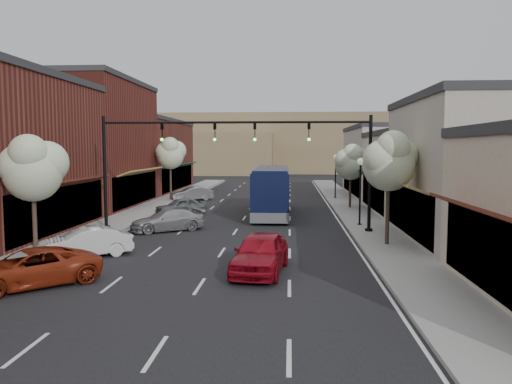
% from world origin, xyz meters
% --- Properties ---
extents(ground, '(160.00, 160.00, 0.00)m').
position_xyz_m(ground, '(0.00, 0.00, 0.00)').
color(ground, black).
rests_on(ground, ground).
extents(sidewalk_left, '(2.80, 73.00, 0.15)m').
position_xyz_m(sidewalk_left, '(-8.40, 18.50, 0.07)').
color(sidewalk_left, gray).
rests_on(sidewalk_left, ground).
extents(sidewalk_right, '(2.80, 73.00, 0.15)m').
position_xyz_m(sidewalk_right, '(8.40, 18.50, 0.07)').
color(sidewalk_right, gray).
rests_on(sidewalk_right, ground).
extents(curb_left, '(0.25, 73.00, 0.17)m').
position_xyz_m(curb_left, '(-7.00, 18.50, 0.07)').
color(curb_left, gray).
rests_on(curb_left, ground).
extents(curb_right, '(0.25, 73.00, 0.17)m').
position_xyz_m(curb_right, '(7.00, 18.50, 0.07)').
color(curb_right, gray).
rests_on(curb_right, ground).
extents(bldg_left_midfar, '(10.14, 14.10, 10.90)m').
position_xyz_m(bldg_left_midfar, '(-14.24, 20.00, 5.40)').
color(bldg_left_midfar, maroon).
rests_on(bldg_left_midfar, ground).
extents(bldg_left_far, '(10.14, 18.10, 8.40)m').
position_xyz_m(bldg_left_far, '(-14.22, 36.00, 4.16)').
color(bldg_left_far, maroon).
rests_on(bldg_left_far, ground).
extents(bldg_right_midnear, '(9.14, 12.10, 7.90)m').
position_xyz_m(bldg_right_midnear, '(13.72, 6.00, 3.91)').
color(bldg_right_midnear, '#B2A798').
rests_on(bldg_right_midnear, ground).
extents(bldg_right_midfar, '(9.14, 12.10, 6.40)m').
position_xyz_m(bldg_right_midfar, '(13.70, 18.00, 3.17)').
color(bldg_right_midfar, beige).
rests_on(bldg_right_midfar, ground).
extents(bldg_right_far, '(9.14, 16.10, 7.40)m').
position_xyz_m(bldg_right_far, '(13.71, 32.00, 3.66)').
color(bldg_right_far, '#B2A798').
rests_on(bldg_right_far, ground).
extents(hill_far, '(120.00, 30.00, 12.00)m').
position_xyz_m(hill_far, '(0.00, 90.00, 6.00)').
color(hill_far, '#7A6647').
rests_on(hill_far, ground).
extents(hill_near, '(50.00, 20.00, 8.00)m').
position_xyz_m(hill_near, '(-25.00, 78.00, 4.00)').
color(hill_near, '#7A6647').
rests_on(hill_near, ground).
extents(signal_mast_right, '(8.22, 0.46, 7.00)m').
position_xyz_m(signal_mast_right, '(5.62, 8.00, 4.62)').
color(signal_mast_right, black).
rests_on(signal_mast_right, ground).
extents(signal_mast_left, '(8.22, 0.46, 7.00)m').
position_xyz_m(signal_mast_left, '(-5.62, 8.00, 4.62)').
color(signal_mast_left, black).
rests_on(signal_mast_left, ground).
extents(tree_right_near, '(2.85, 2.65, 5.95)m').
position_xyz_m(tree_right_near, '(8.35, 3.94, 4.45)').
color(tree_right_near, '#47382B').
rests_on(tree_right_near, ground).
extents(tree_right_far, '(2.85, 2.65, 5.43)m').
position_xyz_m(tree_right_far, '(8.35, 19.94, 3.99)').
color(tree_right_far, '#47382B').
rests_on(tree_right_far, ground).
extents(tree_left_near, '(2.85, 2.65, 5.69)m').
position_xyz_m(tree_left_near, '(-8.25, -0.06, 4.22)').
color(tree_left_near, '#47382B').
rests_on(tree_left_near, ground).
extents(tree_left_far, '(2.85, 2.65, 6.13)m').
position_xyz_m(tree_left_far, '(-8.25, 25.94, 4.60)').
color(tree_left_far, '#47382B').
rests_on(tree_left_far, ground).
extents(lamp_post_near, '(0.44, 0.44, 4.44)m').
position_xyz_m(lamp_post_near, '(7.80, 10.50, 3.01)').
color(lamp_post_near, black).
rests_on(lamp_post_near, ground).
extents(lamp_post_far, '(0.44, 0.44, 4.44)m').
position_xyz_m(lamp_post_far, '(7.80, 28.00, 3.01)').
color(lamp_post_far, black).
rests_on(lamp_post_far, ground).
extents(coach_bus, '(2.71, 11.75, 3.59)m').
position_xyz_m(coach_bus, '(1.93, 16.12, 1.87)').
color(coach_bus, '#0C1333').
rests_on(coach_bus, ground).
extents(red_hatchback, '(2.48, 4.98, 1.63)m').
position_xyz_m(red_hatchback, '(2.11, -1.80, 0.82)').
color(red_hatchback, maroon).
rests_on(red_hatchback, ground).
extents(parked_car_a, '(5.20, 5.02, 1.38)m').
position_xyz_m(parked_car_a, '(-6.20, -4.43, 0.69)').
color(parked_car_a, maroon).
rests_on(parked_car_a, ground).
extents(parked_car_b, '(4.32, 3.51, 1.38)m').
position_xyz_m(parked_car_b, '(-6.20, 0.56, 0.69)').
color(parked_car_b, silver).
rests_on(parked_car_b, ground).
extents(parked_car_c, '(4.82, 3.96, 1.32)m').
position_xyz_m(parked_car_c, '(-4.20, 8.07, 0.66)').
color(parked_car_c, '#A2A2A7').
rests_on(parked_car_c, ground).
extents(parked_car_d, '(4.08, 3.39, 1.31)m').
position_xyz_m(parked_car_d, '(-4.99, 15.44, 0.66)').
color(parked_car_d, slate).
rests_on(parked_car_d, ground).
extents(parked_car_e, '(4.23, 3.16, 1.33)m').
position_xyz_m(parked_car_e, '(-6.20, 25.81, 0.67)').
color(parked_car_e, gray).
rests_on(parked_car_e, ground).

